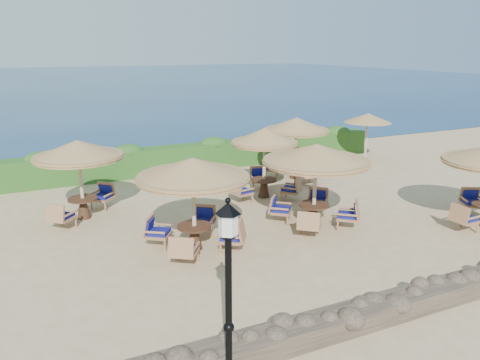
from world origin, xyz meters
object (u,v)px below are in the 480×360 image
at_px(cafe_set_0, 193,185).
at_px(cafe_set_3, 79,159).
at_px(extra_parasol, 368,118).
at_px(cafe_set_4, 264,150).
at_px(lamp_post, 229,308).
at_px(cafe_set_1, 316,166).
at_px(cafe_set_5, 296,135).

bearing_deg(cafe_set_0, cafe_set_3, 123.09).
bearing_deg(extra_parasol, cafe_set_4, -157.63).
height_order(lamp_post, cafe_set_0, lamp_post).
height_order(lamp_post, cafe_set_1, lamp_post).
bearing_deg(cafe_set_1, extra_parasol, 41.08).
relative_size(lamp_post, cafe_set_5, 1.17).
height_order(cafe_set_1, cafe_set_4, same).
relative_size(cafe_set_1, cafe_set_3, 1.17).
bearing_deg(cafe_set_4, cafe_set_1, -88.41).
xyz_separation_m(lamp_post, extra_parasol, (12.60, 12.00, 0.62)).
bearing_deg(lamp_post, cafe_set_1, 46.62).
relative_size(cafe_set_0, cafe_set_1, 0.93).
distance_m(extra_parasol, cafe_set_0, 12.91).
height_order(cafe_set_4, cafe_set_5, same).
relative_size(lamp_post, cafe_set_4, 1.22).
relative_size(cafe_set_0, cafe_set_4, 1.16).
height_order(cafe_set_3, cafe_set_5, same).
distance_m(extra_parasol, cafe_set_4, 7.84).
height_order(cafe_set_1, cafe_set_5, same).
height_order(cafe_set_0, cafe_set_5, same).
distance_m(cafe_set_3, cafe_set_4, 6.53).
bearing_deg(cafe_set_1, cafe_set_3, 150.46).
relative_size(cafe_set_3, cafe_set_5, 1.02).
xyz_separation_m(cafe_set_1, cafe_set_5, (2.36, 5.03, -0.03)).
xyz_separation_m(lamp_post, cafe_set_4, (5.36, 9.02, 0.28)).
height_order(extra_parasol, cafe_set_5, cafe_set_5).
relative_size(lamp_post, cafe_set_1, 0.99).
distance_m(cafe_set_1, cafe_set_4, 3.26).
distance_m(lamp_post, extra_parasol, 17.41).
bearing_deg(cafe_set_0, extra_parasol, 29.64).
height_order(lamp_post, cafe_set_3, lamp_post).
xyz_separation_m(lamp_post, cafe_set_3, (-1.15, 9.51, 0.47)).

